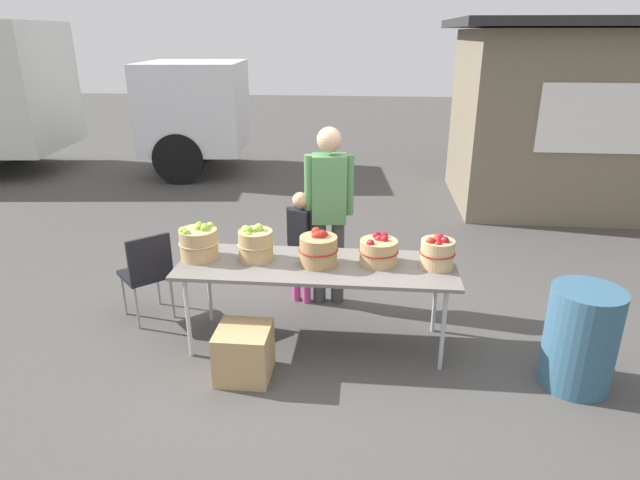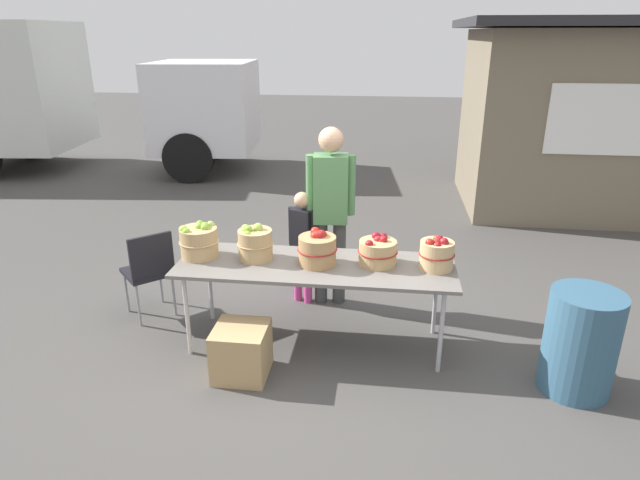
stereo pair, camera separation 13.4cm
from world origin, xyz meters
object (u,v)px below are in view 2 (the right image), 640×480
object	(u,v)px
child_customer	(302,239)
apple_basket_red_1	(378,251)
folding_chair	(149,268)
apple_basket_green_1	(255,243)
market_table	(315,269)
trash_barrel	(580,342)
apple_basket_green_0	(199,241)
vendor_adult	(331,204)
apple_basket_red_2	(437,253)
box_truck	(18,92)
produce_crate	(241,351)
apple_basket_red_0	(317,249)

from	to	relation	value
child_customer	apple_basket_red_1	bearing A→B (deg)	157.86
folding_chair	apple_basket_green_1	bearing A→B (deg)	124.62
market_table	trash_barrel	xyz separation A→B (m)	(2.03, -0.39, -0.31)
apple_basket_red_1	apple_basket_green_0	bearing A→B (deg)	-178.86
vendor_adult	child_customer	bearing A→B (deg)	-1.09
market_table	apple_basket_green_1	distance (m)	0.55
apple_basket_red_2	box_truck	distance (m)	9.45
vendor_adult	trash_barrel	distance (m)	2.40
child_customer	box_truck	distance (m)	8.06
apple_basket_green_1	trash_barrel	distance (m)	2.63
apple_basket_red_2	apple_basket_green_0	bearing A→B (deg)	179.93
apple_basket_red_1	produce_crate	size ratio (longest dim) A/B	0.79
vendor_adult	box_truck	size ratio (longest dim) A/B	0.22
market_table	apple_basket_red_1	bearing A→B (deg)	7.65
produce_crate	apple_basket_red_2	bearing A→B (deg)	20.80
apple_basket_green_1	child_customer	bearing A→B (deg)	68.40
vendor_adult	apple_basket_red_1	bearing A→B (deg)	117.35
vendor_adult	folding_chair	world-z (taller)	vendor_adult
apple_basket_red_0	trash_barrel	xyz separation A→B (m)	(2.01, -0.40, -0.48)
trash_barrel	produce_crate	size ratio (longest dim) A/B	1.94
apple_basket_green_1	apple_basket_red_2	world-z (taller)	apple_basket_green_1
market_table	apple_basket_green_1	bearing A→B (deg)	174.45
apple_basket_red_2	folding_chair	bearing A→B (deg)	174.74
apple_basket_green_0	box_truck	distance (m)	7.96
apple_basket_red_2	child_customer	world-z (taller)	child_customer
apple_basket_red_0	child_customer	bearing A→B (deg)	108.06
apple_basket_green_0	apple_basket_red_1	distance (m)	1.51
apple_basket_red_0	box_truck	bearing A→B (deg)	138.74
apple_basket_green_0	apple_basket_red_2	size ratio (longest dim) A/B	1.15
apple_basket_green_1	apple_basket_red_2	bearing A→B (deg)	-0.55
apple_basket_green_1	child_customer	size ratio (longest dim) A/B	0.27
trash_barrel	folding_chair	bearing A→B (deg)	169.62
apple_basket_green_1	box_truck	xyz separation A→B (m)	(-6.00, 5.69, 0.60)
child_customer	apple_basket_red_2	bearing A→B (deg)	170.13
apple_basket_red_2	produce_crate	distance (m)	1.74
market_table	apple_basket_red_2	xyz separation A→B (m)	(0.98, 0.04, 0.17)
apple_basket_green_0	box_truck	size ratio (longest dim) A/B	0.04
apple_basket_red_2	vendor_adult	distance (m)	1.22
box_truck	apple_basket_green_1	bearing A→B (deg)	-49.36
market_table	apple_basket_red_2	bearing A→B (deg)	2.10
apple_basket_green_1	folding_chair	xyz separation A→B (m)	(-1.07, 0.22, -0.38)
apple_basket_green_0	apple_basket_red_0	distance (m)	1.02
apple_basket_green_0	vendor_adult	distance (m)	1.29
apple_basket_red_1	trash_barrel	world-z (taller)	apple_basket_red_1
box_truck	child_customer	bearing A→B (deg)	-44.20
child_customer	trash_barrel	distance (m)	2.56
market_table	produce_crate	xyz separation A→B (m)	(-0.52, -0.53, -0.50)
apple_basket_green_0	produce_crate	size ratio (longest dim) A/B	0.81
box_truck	produce_crate	distance (m)	8.78
vendor_adult	produce_crate	world-z (taller)	vendor_adult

